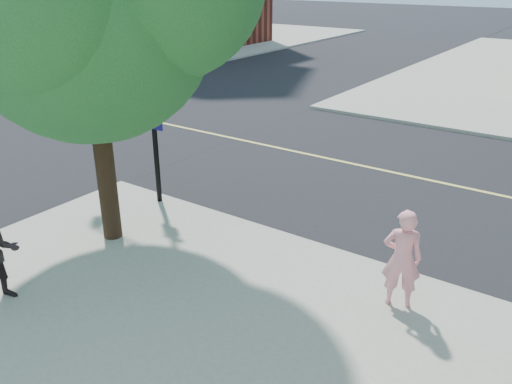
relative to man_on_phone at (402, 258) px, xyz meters
The scene contains 7 objects.
ground 6.32m from the man_on_phone, behind, with size 140.00×140.00×0.00m, color black.
road_ew 8.32m from the man_on_phone, 138.25° to the left, with size 140.00×9.00×0.01m, color black.
road_ns 11.75m from the man_on_phone, behind, with size 9.00×140.00×0.01m, color black.
sidewalk_nw 36.86m from the man_on_phone, 142.35° to the left, with size 26.00×25.00×0.12m, color #9E9F8E.
man_on_phone is the anchor object (origin of this frame).
signal_pole 7.77m from the man_on_phone, behind, with size 3.28×0.37×3.70m.
car_a 21.40m from the man_on_phone, 159.46° to the left, with size 2.57×5.58×1.55m, color silver.
Camera 1 is at (8.23, -7.64, 4.75)m, focal length 37.00 mm.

